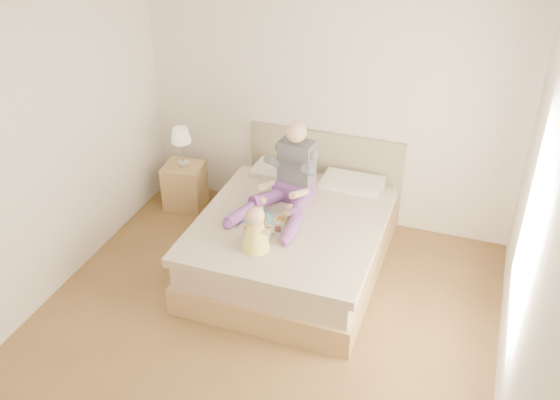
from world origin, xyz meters
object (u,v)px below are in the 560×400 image
(bed, at_px, (296,236))
(tray, at_px, (268,220))
(baby, at_px, (256,232))
(nightstand, at_px, (185,186))
(adult, at_px, (289,181))

(bed, bearing_deg, tray, -123.95)
(bed, distance_m, baby, 0.84)
(nightstand, bearing_deg, tray, -39.82)
(bed, bearing_deg, baby, -101.80)
(bed, relative_size, tray, 5.08)
(adult, bearing_deg, tray, -92.53)
(nightstand, xyz_separation_m, tray, (1.35, -0.89, 0.38))
(nightstand, distance_m, adult, 1.61)
(tray, relative_size, baby, 1.03)
(nightstand, distance_m, baby, 1.97)
(nightstand, distance_m, tray, 1.65)
(tray, xyz_separation_m, baby, (0.05, -0.41, 0.14))
(adult, distance_m, baby, 0.81)
(tray, distance_m, baby, 0.43)
(tray, bearing_deg, nightstand, 147.49)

